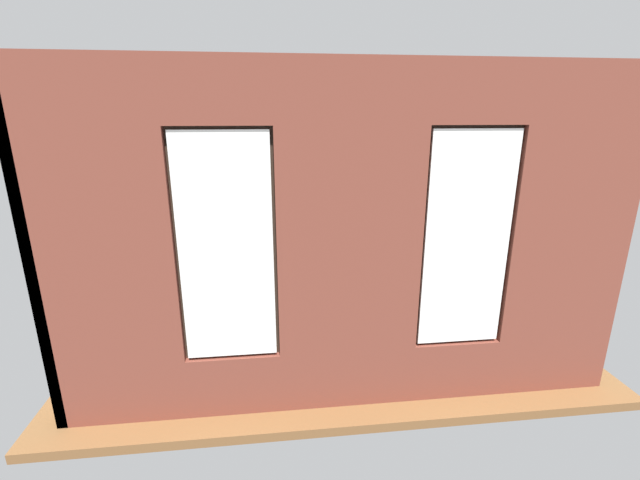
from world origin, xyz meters
TOP-DOWN VIEW (x-y plane):
  - ground_plane at (0.00, 0.00)m, footprint 6.21×5.71m
  - brick_wall_with_windows at (0.00, 2.48)m, footprint 5.61×0.30m
  - white_wall_right at (2.76, 0.20)m, footprint 0.10×4.71m
  - couch_by_window at (0.27, 1.83)m, footprint 1.82×0.87m
  - couch_left at (-2.11, 0.12)m, footprint 0.94×1.98m
  - coffee_table at (0.10, -0.49)m, footprint 1.21×0.80m
  - cup_ceramic at (0.47, -0.37)m, footprint 0.09×0.09m
  - table_plant_small at (-0.23, -0.63)m, footprint 0.14×0.14m
  - remote_black at (0.26, -0.59)m, footprint 0.18×0.09m
  - media_console at (2.46, 0.25)m, footprint 0.93×0.42m
  - tv_flatscreen at (2.46, 0.25)m, footprint 1.04×0.20m
  - papasan_chair at (0.71, -1.40)m, footprint 1.13×1.13m
  - potted_plant_near_tv at (1.91, 1.17)m, footprint 0.42×0.42m
  - potted_plant_corner_far_left at (-2.26, 1.93)m, footprint 0.48×0.48m
  - potted_plant_beside_window_right at (2.05, 1.93)m, footprint 0.81×0.76m
  - potted_plant_between_couches at (-1.09, 1.78)m, footprint 0.46×0.46m
  - potted_plant_foreground_right at (2.16, -1.81)m, footprint 0.35×0.35m
  - potted_plant_mid_room_small at (-0.82, -0.76)m, footprint 0.31×0.31m

SIDE VIEW (x-z plane):
  - ground_plane at x=0.00m, z-range -0.10..0.00m
  - media_console at x=2.46m, z-range 0.00..0.57m
  - couch_left at x=-2.11m, z-range -0.07..0.73m
  - couch_by_window at x=0.27m, z-range -0.07..0.73m
  - potted_plant_mid_room_small at x=-0.82m, z-range 0.08..0.66m
  - coffee_table at x=0.10m, z-range 0.16..0.59m
  - potted_plant_foreground_right at x=2.16m, z-range 0.07..0.69m
  - remote_black at x=0.26m, z-range 0.43..0.45m
  - papasan_chair at x=0.71m, z-range 0.10..0.80m
  - potted_plant_near_tv at x=1.91m, z-range 0.10..0.84m
  - cup_ceramic at x=0.47m, z-range 0.43..0.54m
  - potted_plant_between_couches at x=-1.09m, z-range 0.13..0.95m
  - table_plant_small at x=-0.23m, z-range 0.44..0.66m
  - potted_plant_corner_far_left at x=-2.26m, z-range 0.13..1.00m
  - potted_plant_beside_window_right at x=2.05m, z-range 0.01..1.42m
  - tv_flatscreen at x=2.46m, z-range 0.57..1.27m
  - brick_wall_with_windows at x=0.00m, z-range -0.02..3.31m
  - white_wall_right at x=2.76m, z-range 0.00..3.33m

